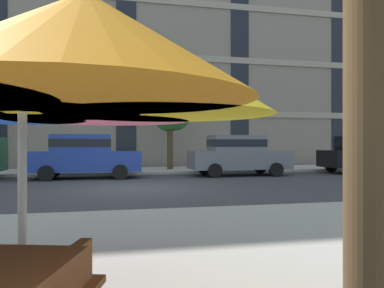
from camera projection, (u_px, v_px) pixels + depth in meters
ground_plane at (135, 188)px, 11.54m from camera, size 120.00×120.00×0.00m
sidewalk_far at (128, 171)px, 18.19m from camera, size 56.00×3.60×0.12m
apartment_building at (124, 31)px, 26.20m from camera, size 46.88×12.08×19.20m
sedan_blue at (84, 155)px, 14.77m from camera, size 4.40×1.98×1.78m
sedan_gray at (238, 154)px, 16.15m from camera, size 4.40×1.98×1.78m
sedan_black at (366, 153)px, 17.51m from camera, size 4.40×1.98×1.78m
street_tree_middle at (173, 114)px, 18.53m from camera, size 1.98×1.98×4.08m
patio_umbrella at (22, 73)px, 2.47m from camera, size 3.57×3.32×2.22m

